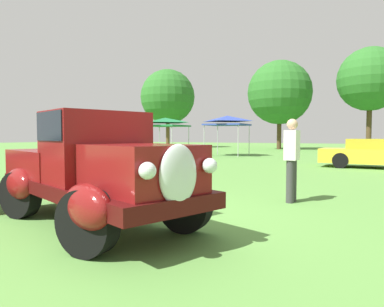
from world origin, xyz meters
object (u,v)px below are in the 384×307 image
Objects in this scene: feature_pickup_truck at (94,168)px; canopy_tent_left_field at (165,122)px; canopy_tent_center_field at (227,120)px; spectator_near_truck at (292,157)px; show_car_yellow at (377,154)px; show_car_cream at (79,149)px.

canopy_tent_left_field is at bearing 117.82° from feature_pickup_truck.
feature_pickup_truck is at bearing -75.65° from canopy_tent_center_field.
canopy_tent_left_field reaches higher than spectator_near_truck.
feature_pickup_truck is at bearing -108.84° from show_car_yellow.
feature_pickup_truck is at bearing -62.18° from canopy_tent_left_field.
feature_pickup_truck is 1.62× the size of canopy_tent_center_field.
canopy_tent_left_field is at bearing 175.99° from canopy_tent_center_field.
spectator_near_truck is (2.36, 3.13, 0.05)m from feature_pickup_truck.
canopy_tent_left_field reaches higher than show_car_cream.
show_car_yellow is at bearing -33.53° from canopy_tent_center_field.
show_car_cream is at bearing -134.46° from canopy_tent_center_field.
show_car_yellow is (15.50, 1.00, 0.00)m from show_car_cream.
spectator_near_truck is 0.57× the size of canopy_tent_left_field.
canopy_tent_center_field is at bearing 45.54° from show_car_cream.
canopy_tent_left_field is (-9.72, 18.42, 1.56)m from feature_pickup_truck.
show_car_yellow is 10.71m from canopy_tent_center_field.
show_car_cream is at bearing 149.33° from spectator_near_truck.
feature_pickup_truck is at bearing -127.08° from spectator_near_truck.
canopy_tent_center_field is (-6.98, 14.94, 1.51)m from spectator_near_truck.
show_car_cream is (-11.32, 11.24, -0.26)m from feature_pickup_truck.
canopy_tent_left_field reaches higher than show_car_yellow.
spectator_near_truck is at bearing -64.95° from canopy_tent_center_field.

